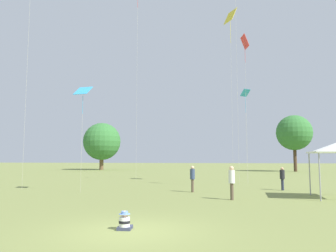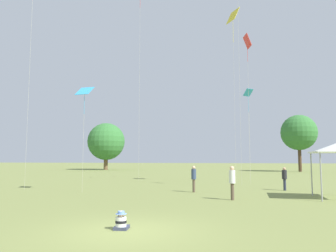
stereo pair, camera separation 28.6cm
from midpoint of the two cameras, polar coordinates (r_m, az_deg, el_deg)
The scene contains 11 objects.
ground_plane at distance 10.45m, azimuth -6.44°, elevation -17.80°, with size 300.00×300.00×0.00m, color olive.
seated_toddler at distance 10.69m, azimuth -7.37°, elevation -16.23°, with size 0.47×0.56×0.58m.
person_standing_1 at distance 21.85m, azimuth 4.88°, elevation -8.71°, with size 0.42×0.42×1.72m.
person_standing_3 at distance 24.34m, azimuth 19.94°, elevation -8.29°, with size 0.34×0.34×1.59m.
person_standing_4 at distance 18.07m, azimuth 11.56°, elevation -9.10°, with size 0.47×0.47×1.80m.
kite_1 at distance 31.32m, azimuth 13.91°, elevation 13.54°, with size 0.73×1.27×13.33m.
kite_3 at distance 34.39m, azimuth 11.48°, elevation 17.72°, with size 1.37×1.60×16.83m.
kite_5 at distance 22.82m, azimuth -13.98°, elevation 5.60°, with size 1.12×0.94×7.07m.
kite_7 at distance 33.76m, azimuth 14.04°, elevation 5.16°, with size 1.07×1.05×9.09m.
distant_tree_0 at distance 65.49m, azimuth -10.60°, elevation -2.69°, with size 7.26×7.26×9.16m.
distant_tree_1 at distance 59.84m, azimuth 21.95°, elevation -1.08°, with size 6.00×6.00×9.60m.
Camera 2 is at (3.20, -9.72, 2.20)m, focal length 35.00 mm.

